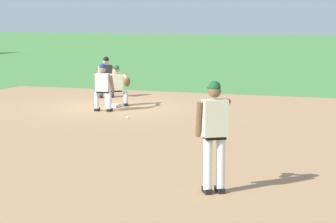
# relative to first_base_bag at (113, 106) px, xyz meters

# --- Properties ---
(ground_plane) EXTENTS (160.00, 160.00, 0.00)m
(ground_plane) POSITION_rel_first_base_bag_xyz_m (0.00, 0.00, -0.04)
(ground_plane) COLOR #47843D
(infield_dirt_patch) EXTENTS (18.00, 18.00, 0.01)m
(infield_dirt_patch) POSITION_rel_first_base_bag_xyz_m (-4.44, -2.85, -0.04)
(infield_dirt_patch) COLOR #A87F56
(infield_dirt_patch) RESTS_ON ground
(first_base_bag) EXTENTS (0.38, 0.38, 0.09)m
(first_base_bag) POSITION_rel_first_base_bag_xyz_m (0.00, 0.00, 0.00)
(first_base_bag) COLOR white
(first_base_bag) RESTS_ON ground
(baseball) EXTENTS (0.07, 0.07, 0.07)m
(baseball) POSITION_rel_first_base_bag_xyz_m (-2.00, -1.34, -0.01)
(baseball) COLOR white
(baseball) RESTS_ON ground
(pitcher) EXTENTS (0.84, 0.57, 1.86)m
(pitcher) POSITION_rel_first_base_bag_xyz_m (-8.83, -5.69, 1.01)
(pitcher) COLOR black
(pitcher) RESTS_ON ground
(first_baseman) EXTENTS (0.81, 1.04, 1.34)m
(first_baseman) POSITION_rel_first_base_bag_xyz_m (0.20, -0.08, 0.69)
(first_baseman) COLOR black
(first_baseman) RESTS_ON ground
(baserunner) EXTENTS (0.48, 0.62, 1.46)m
(baserunner) POSITION_rel_first_base_bag_xyz_m (-0.94, -0.09, 0.75)
(baserunner) COLOR black
(baserunner) RESTS_ON ground
(umpire) EXTENTS (0.63, 0.68, 1.46)m
(umpire) POSITION_rel_first_base_bag_xyz_m (2.18, 1.20, 0.75)
(umpire) COLOR black
(umpire) RESTS_ON ground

